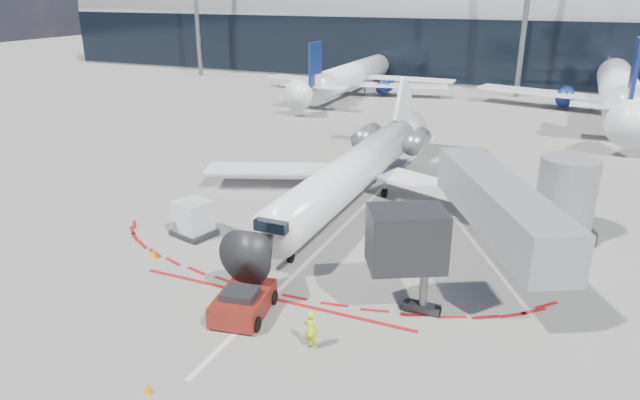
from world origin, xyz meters
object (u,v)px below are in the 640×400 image
at_px(regional_jet, 358,167).
at_px(ramp_worker, 311,330).
at_px(pushback_tug, 243,302).
at_px(uld_container, 193,219).

xyz_separation_m(regional_jet, ramp_worker, (4.13, -16.76, -1.51)).
relative_size(pushback_tug, ramp_worker, 3.17).
bearing_deg(ramp_worker, uld_container, -31.72).
bearing_deg(regional_jet, pushback_tug, -88.73).
distance_m(pushback_tug, uld_container, 9.47).
height_order(pushback_tug, uld_container, uld_container).
xyz_separation_m(regional_jet, uld_container, (-6.72, -9.35, -1.30)).
distance_m(ramp_worker, uld_container, 13.14).
bearing_deg(uld_container, pushback_tug, -27.31).
distance_m(pushback_tug, ramp_worker, 3.95).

